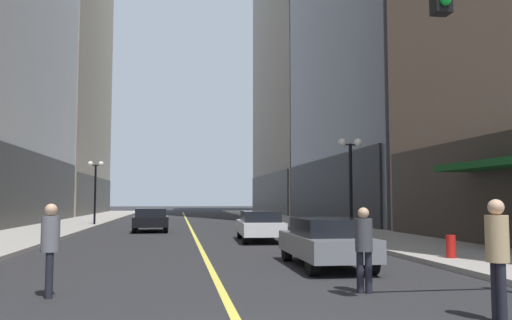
# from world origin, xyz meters

# --- Properties ---
(ground_plane) EXTENTS (200.00, 200.00, 0.00)m
(ground_plane) POSITION_xyz_m (0.00, 35.00, 0.00)
(ground_plane) COLOR #262628
(sidewalk_left) EXTENTS (4.50, 78.00, 0.15)m
(sidewalk_left) POSITION_xyz_m (-8.25, 35.00, 0.07)
(sidewalk_left) COLOR #9E9991
(sidewalk_left) RESTS_ON ground
(sidewalk_right) EXTENTS (4.50, 78.00, 0.15)m
(sidewalk_right) POSITION_xyz_m (8.25, 35.00, 0.07)
(sidewalk_right) COLOR #9E9991
(sidewalk_right) RESTS_ON ground
(lane_centre_stripe) EXTENTS (0.16, 70.00, 0.01)m
(lane_centre_stripe) POSITION_xyz_m (0.00, 35.00, 0.00)
(lane_centre_stripe) COLOR #E5D64C
(lane_centre_stripe) RESTS_ON ground
(building_left_far) EXTENTS (12.29, 26.00, 37.36)m
(building_left_far) POSITION_xyz_m (-16.54, 60.00, 18.61)
(building_left_far) COLOR #B7AD99
(building_left_far) RESTS_ON ground
(storefront_awning_right) EXTENTS (1.60, 5.96, 3.12)m
(storefront_awning_right) POSITION_xyz_m (9.69, 11.17, 2.99)
(storefront_awning_right) COLOR #144C1E
(storefront_awning_right) RESTS_ON ground
(car_grey) EXTENTS (1.77, 4.36, 1.32)m
(car_grey) POSITION_xyz_m (3.07, 9.07, 0.72)
(car_grey) COLOR slate
(car_grey) RESTS_ON ground
(car_white) EXTENTS (1.96, 4.65, 1.32)m
(car_white) POSITION_xyz_m (2.71, 17.97, 0.72)
(car_white) COLOR silver
(car_white) RESTS_ON ground
(car_black) EXTENTS (2.08, 4.16, 1.32)m
(car_black) POSITION_xyz_m (-2.36, 25.71, 0.72)
(car_black) COLOR black
(car_black) RESTS_ON ground
(pedestrian_with_orange_bag) EXTENTS (0.43, 0.43, 1.67)m
(pedestrian_with_orange_bag) POSITION_xyz_m (2.73, 5.27, 0.97)
(pedestrian_with_orange_bag) COLOR black
(pedestrian_with_orange_bag) RESTS_ON ground
(pedestrian_in_grey_suit) EXTENTS (0.41, 0.41, 1.75)m
(pedestrian_in_grey_suit) POSITION_xyz_m (-3.24, 5.71, 1.02)
(pedestrian_in_grey_suit) COLOR black
(pedestrian_in_grey_suit) RESTS_ON ground
(pedestrian_in_tan_trench) EXTENTS (0.37, 0.37, 1.83)m
(pedestrian_in_tan_trench) POSITION_xyz_m (3.86, 2.66, 1.08)
(pedestrian_in_tan_trench) COLOR black
(pedestrian_in_tan_trench) RESTS_ON ground
(street_lamp_left_far) EXTENTS (1.06, 0.36, 4.43)m
(street_lamp_left_far) POSITION_xyz_m (-6.40, 32.00, 3.26)
(street_lamp_left_far) COLOR black
(street_lamp_left_far) RESTS_ON ground
(street_lamp_right_mid) EXTENTS (1.06, 0.36, 4.43)m
(street_lamp_right_mid) POSITION_xyz_m (6.40, 16.57, 3.26)
(street_lamp_right_mid) COLOR black
(street_lamp_right_mid) RESTS_ON ground
(fire_hydrant_right) EXTENTS (0.28, 0.28, 0.80)m
(fire_hydrant_right) POSITION_xyz_m (6.90, 9.45, 0.40)
(fire_hydrant_right) COLOR red
(fire_hydrant_right) RESTS_ON ground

